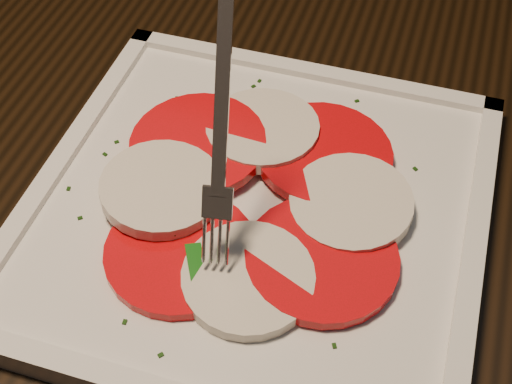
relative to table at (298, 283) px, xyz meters
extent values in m
cube|color=black|center=(0.00, 0.00, 0.08)|extent=(1.21, 0.81, 0.04)
cylinder|color=black|center=(-0.54, 0.33, -0.30)|extent=(0.06, 0.06, 0.71)
cube|color=black|center=(-0.18, 0.58, -0.20)|extent=(0.45, 0.45, 0.04)
cylinder|color=black|center=(-0.37, 0.42, -0.45)|extent=(0.04, 0.04, 0.41)
cylinder|color=black|center=(-0.01, 0.39, -0.45)|extent=(0.04, 0.04, 0.41)
cylinder|color=black|center=(-0.34, 0.78, -0.45)|extent=(0.04, 0.04, 0.41)
cylinder|color=black|center=(0.02, 0.75, -0.45)|extent=(0.04, 0.04, 0.41)
cube|color=white|center=(-0.03, -0.02, 0.11)|extent=(0.32, 0.32, 0.01)
cylinder|color=red|center=(-0.07, -0.08, 0.12)|extent=(0.10, 0.10, 0.01)
cylinder|color=silver|center=(-0.01, -0.09, 0.12)|extent=(0.09, 0.09, 0.01)
cylinder|color=red|center=(0.03, -0.05, 0.12)|extent=(0.10, 0.10, 0.01)
cylinder|color=silver|center=(0.03, 0.00, 0.12)|extent=(0.09, 0.09, 0.02)
cylinder|color=red|center=(0.00, 0.04, 0.12)|extent=(0.10, 0.10, 0.01)
cylinder|color=silver|center=(-0.05, 0.04, 0.12)|extent=(0.09, 0.09, 0.01)
cylinder|color=red|center=(-0.09, 0.01, 0.13)|extent=(0.10, 0.10, 0.01)
cylinder|color=silver|center=(-0.10, -0.04, 0.13)|extent=(0.09, 0.09, 0.02)
cube|color=#126010|center=(-0.06, 0.03, 0.12)|extent=(0.03, 0.05, 0.00)
cube|color=#126010|center=(-0.08, 0.00, 0.12)|extent=(0.04, 0.05, 0.01)
cube|color=#126010|center=(0.04, 0.02, 0.12)|extent=(0.03, 0.02, 0.00)
cube|color=#126010|center=(-0.11, -0.03, 0.12)|extent=(0.02, 0.05, 0.01)
cube|color=#126010|center=(-0.07, -0.03, 0.12)|extent=(0.03, 0.05, 0.00)
cube|color=#126010|center=(-0.05, -0.09, 0.12)|extent=(0.03, 0.04, 0.01)
cube|color=#126010|center=(-0.08, -0.06, 0.12)|extent=(0.02, 0.04, 0.01)
cube|color=black|center=(0.07, 0.05, 0.11)|extent=(0.00, 0.00, 0.00)
cube|color=black|center=(-0.06, 0.08, 0.11)|extent=(0.00, 0.00, 0.00)
cube|color=black|center=(-0.07, 0.10, 0.11)|extent=(0.00, 0.00, 0.00)
cube|color=black|center=(0.00, -0.12, 0.11)|extent=(0.00, 0.00, 0.00)
cube|color=black|center=(-0.05, -0.15, 0.11)|extent=(0.00, 0.00, 0.00)
cube|color=black|center=(-0.07, 0.11, 0.11)|extent=(0.00, 0.00, 0.00)
cube|color=black|center=(-0.16, -0.01, 0.11)|extent=(0.00, 0.00, 0.00)
cube|color=black|center=(-0.10, 0.07, 0.11)|extent=(0.00, 0.00, 0.00)
cube|color=black|center=(-0.17, -0.05, 0.11)|extent=(0.00, 0.00, 0.00)
cube|color=black|center=(-0.08, 0.07, 0.11)|extent=(0.00, 0.00, 0.00)
cube|color=black|center=(0.07, 0.00, 0.11)|extent=(0.00, 0.00, 0.00)
cube|color=black|center=(0.01, 0.11, 0.11)|extent=(0.00, 0.00, 0.00)
cube|color=black|center=(0.07, -0.04, 0.11)|extent=(0.00, 0.00, 0.00)
cube|color=black|center=(0.01, -0.12, 0.11)|extent=(0.00, 0.00, 0.00)
cube|color=black|center=(-0.08, -0.14, 0.11)|extent=(0.00, 0.00, 0.00)
cube|color=black|center=(0.00, 0.09, 0.11)|extent=(0.00, 0.00, 0.00)
cube|color=black|center=(-0.12, 0.04, 0.11)|extent=(0.00, 0.00, 0.00)
cube|color=black|center=(0.05, -0.11, 0.11)|extent=(0.00, 0.00, 0.00)
cube|color=black|center=(-0.14, -0.07, 0.11)|extent=(0.00, 0.00, 0.00)
cube|color=black|center=(-0.13, 0.07, 0.11)|extent=(0.00, 0.00, 0.00)
cube|color=black|center=(-0.15, 0.01, 0.11)|extent=(0.00, 0.00, 0.00)
cube|color=black|center=(-0.09, -0.11, 0.11)|extent=(0.00, 0.00, 0.00)
camera|label=1|loc=(0.07, -0.33, 0.50)|focal=50.00mm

